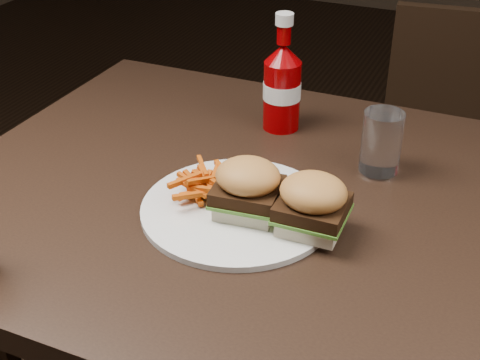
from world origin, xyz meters
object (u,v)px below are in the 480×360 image
at_px(dining_table, 322,217).
at_px(ketchup_bottle, 282,97).
at_px(plate, 237,209).
at_px(tumbler, 381,142).
at_px(chair_far, 460,155).

bearing_deg(dining_table, ketchup_bottle, 124.20).
bearing_deg(plate, dining_table, 30.23).
distance_m(plate, ketchup_bottle, 0.30).
xyz_separation_m(ketchup_bottle, tumbler, (0.20, -0.09, -0.01)).
bearing_deg(chair_far, plate, 68.57).
distance_m(dining_table, plate, 0.13).
bearing_deg(dining_table, chair_far, 81.07).
xyz_separation_m(chair_far, plate, (-0.25, -0.92, 0.33)).
distance_m(ketchup_bottle, tumbler, 0.22).
xyz_separation_m(chair_far, tumbler, (-0.08, -0.72, 0.38)).
distance_m(chair_far, plate, 1.01).
height_order(plate, ketchup_bottle, ketchup_bottle).
distance_m(dining_table, tumbler, 0.16).
height_order(dining_table, chair_far, dining_table).
height_order(plate, tumbler, tumbler).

